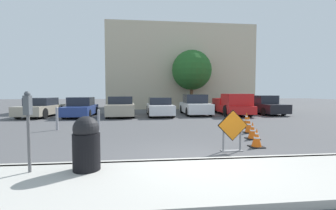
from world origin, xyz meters
name	(u,v)px	position (x,y,z in m)	size (l,w,h in m)	color
ground_plane	(161,118)	(0.00, 10.00, 0.00)	(96.00, 96.00, 0.00)	#4C4C4F
sidewalk_strip	(207,180)	(0.00, -1.11, 0.07)	(28.99, 2.22, 0.14)	#ADAAA3
curb_lip	(194,162)	(0.00, 0.00, 0.07)	(28.99, 0.20, 0.14)	#ADAAA3
road_closed_sign	(233,130)	(1.38, 1.05, 0.64)	(0.90, 0.20, 1.22)	black
traffic_cone_nearest	(257,138)	(2.34, 1.47, 0.29)	(0.41, 0.41, 0.60)	black
traffic_cone_second	(253,131)	(2.82, 2.67, 0.31)	(0.44, 0.44, 0.64)	black
traffic_cone_third	(249,124)	(3.27, 3.90, 0.36)	(0.41, 0.41, 0.74)	black
traffic_cone_fourth	(246,120)	(3.82, 5.26, 0.37)	(0.50, 0.50, 0.75)	black
parked_car_nearest	(41,108)	(-8.44, 11.66, 0.63)	(2.10, 4.13, 1.35)	#A39984
parked_car_second	(81,108)	(-5.63, 11.45, 0.63)	(1.89, 4.17, 1.39)	navy
parked_car_third	(121,107)	(-2.81, 11.34, 0.67)	(2.11, 4.15, 1.44)	#A39984
parked_car_fourth	(160,107)	(0.01, 11.34, 0.64)	(1.88, 4.08, 1.35)	silver
parked_car_fifth	(195,105)	(2.82, 12.00, 0.71)	(1.90, 4.21, 1.57)	silver
pickup_truck	(232,105)	(5.62, 11.40, 0.74)	(2.22, 5.23, 1.63)	red
parked_car_sixth	(263,105)	(8.45, 12.04, 0.68)	(1.96, 4.57, 1.49)	black
trash_bin	(86,143)	(-2.33, -0.51, 0.69)	(0.54, 0.54, 1.10)	black
bollard_nearest	(99,119)	(-3.26, 5.54, 0.49)	(0.12, 0.12, 0.93)	gray
bollard_second	(57,118)	(-5.11, 5.54, 0.56)	(0.12, 0.12, 1.06)	gray
parking_meter	(28,117)	(-3.42, -0.52, 1.22)	(0.11, 0.15, 1.60)	#59595B
building_facade_backdrop	(179,68)	(2.91, 20.34, 4.47)	(15.73, 5.00, 8.94)	beige
street_tree_behind_lot	(192,70)	(3.58, 16.79, 3.93)	(3.92, 3.92, 5.91)	#513823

